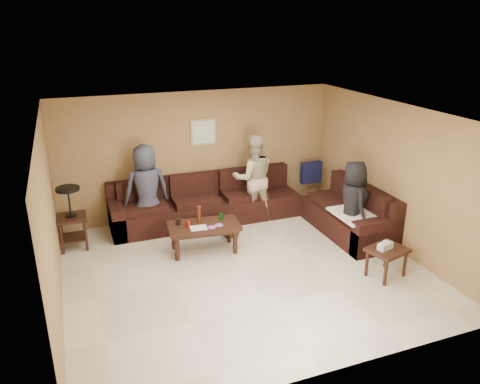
% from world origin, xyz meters
% --- Properties ---
extents(room, '(5.60, 5.50, 2.50)m').
position_xyz_m(room, '(0.00, 0.00, 1.66)').
color(room, beige).
rests_on(room, ground).
extents(sectional_sofa, '(4.65, 2.90, 0.97)m').
position_xyz_m(sectional_sofa, '(0.81, 1.52, 0.33)').
color(sectional_sofa, black).
rests_on(sectional_sofa, ground).
extents(coffee_table, '(1.27, 0.73, 0.79)m').
position_xyz_m(coffee_table, '(-0.41, 0.85, 0.43)').
color(coffee_table, black).
rests_on(coffee_table, ground).
extents(end_table_left, '(0.50, 0.50, 1.12)m').
position_xyz_m(end_table_left, '(-2.50, 1.78, 0.59)').
color(end_table_left, black).
rests_on(end_table_left, ground).
extents(side_table_right, '(0.68, 0.60, 0.62)m').
position_xyz_m(side_table_right, '(1.98, -0.96, 0.41)').
color(side_table_right, black).
rests_on(side_table_right, ground).
extents(waste_bin, '(0.27, 0.27, 0.28)m').
position_xyz_m(waste_bin, '(0.20, 1.25, 0.14)').
color(waste_bin, black).
rests_on(waste_bin, ground).
extents(wall_art, '(0.52, 0.04, 0.52)m').
position_xyz_m(wall_art, '(0.10, 2.48, 1.70)').
color(wall_art, tan).
rests_on(wall_art, ground).
extents(person_left, '(0.87, 0.61, 1.69)m').
position_xyz_m(person_left, '(-1.15, 1.98, 0.84)').
color(person_left, '#323546').
rests_on(person_left, ground).
extents(person_middle, '(0.92, 0.77, 1.72)m').
position_xyz_m(person_middle, '(0.91, 1.85, 0.86)').
color(person_middle, '#BAAD8A').
rests_on(person_middle, ground).
extents(person_right, '(0.56, 0.80, 1.54)m').
position_xyz_m(person_right, '(2.09, 0.19, 0.77)').
color(person_right, black).
rests_on(person_right, ground).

